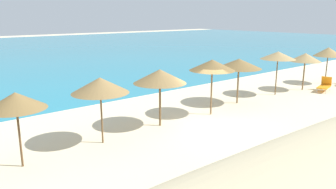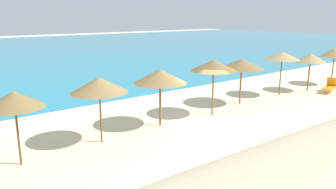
# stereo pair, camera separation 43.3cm
# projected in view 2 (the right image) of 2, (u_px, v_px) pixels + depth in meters

# --- Properties ---
(ground_plane) EXTENTS (160.00, 160.00, 0.00)m
(ground_plane) POSITION_uv_depth(u_px,v_px,m) (213.00, 127.00, 15.48)
(ground_plane) COLOR beige
(sea_water) EXTENTS (160.00, 66.42, 0.01)m
(sea_water) POSITION_uv_depth(u_px,v_px,m) (5.00, 52.00, 46.28)
(sea_water) COLOR teal
(sea_water) RESTS_ON ground_plane
(beach_umbrella_2) EXTENTS (1.99, 1.99, 2.63)m
(beach_umbrella_2) POSITION_uv_depth(u_px,v_px,m) (14.00, 100.00, 11.06)
(beach_umbrella_2) COLOR brown
(beach_umbrella_2) RESTS_ON ground_plane
(beach_umbrella_3) EXTENTS (2.29, 2.29, 2.72)m
(beach_umbrella_3) POSITION_uv_depth(u_px,v_px,m) (99.00, 85.00, 13.09)
(beach_umbrella_3) COLOR brown
(beach_umbrella_3) RESTS_ON ground_plane
(beach_umbrella_4) EXTENTS (2.46, 2.46, 2.69)m
(beach_umbrella_4) POSITION_uv_depth(u_px,v_px,m) (160.00, 76.00, 15.15)
(beach_umbrella_4) COLOR brown
(beach_umbrella_4) RESTS_ON ground_plane
(beach_umbrella_5) EXTENTS (2.35, 2.35, 2.89)m
(beach_umbrella_5) POSITION_uv_depth(u_px,v_px,m) (214.00, 65.00, 16.78)
(beach_umbrella_5) COLOR brown
(beach_umbrella_5) RESTS_ON ground_plane
(beach_umbrella_6) EXTENTS (2.62, 2.62, 2.64)m
(beach_umbrella_6) POSITION_uv_depth(u_px,v_px,m) (242.00, 64.00, 19.01)
(beach_umbrella_6) COLOR brown
(beach_umbrella_6) RESTS_ON ground_plane
(beach_umbrella_7) EXTENTS (2.23, 2.23, 2.82)m
(beach_umbrella_7) POSITION_uv_depth(u_px,v_px,m) (282.00, 56.00, 20.99)
(beach_umbrella_7) COLOR brown
(beach_umbrella_7) RESTS_ON ground_plane
(beach_umbrella_8) EXTENTS (2.10, 2.10, 2.57)m
(beach_umbrella_8) POSITION_uv_depth(u_px,v_px,m) (310.00, 58.00, 22.36)
(beach_umbrella_8) COLOR brown
(beach_umbrella_8) RESTS_ON ground_plane
(beach_umbrella_9) EXTENTS (2.13, 2.13, 2.74)m
(beach_umbrella_9) POSITION_uv_depth(u_px,v_px,m) (335.00, 52.00, 24.47)
(beach_umbrella_9) COLOR brown
(beach_umbrella_9) RESTS_ON ground_plane
(lounge_chair_1) EXTENTS (1.57, 0.97, 0.95)m
(lounge_chair_1) POSITION_uv_depth(u_px,v_px,m) (330.00, 86.00, 22.34)
(lounge_chair_1) COLOR orange
(lounge_chair_1) RESTS_ON ground_plane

